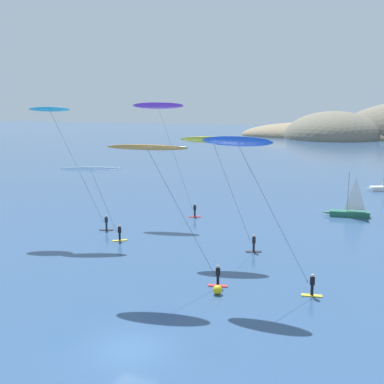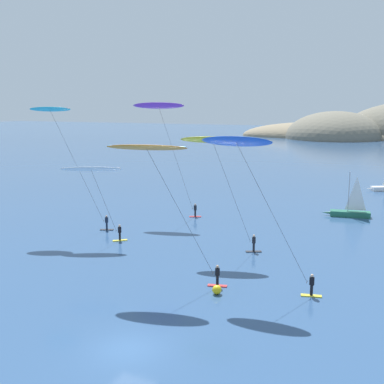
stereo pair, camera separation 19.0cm
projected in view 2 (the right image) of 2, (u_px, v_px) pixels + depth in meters
The scene contains 11 objects.
ground_plane at pixel (128, 349), 27.70m from camera, with size 600.00×600.00×0.00m, color #2D4C75.
headland_island at pixel (381, 138), 204.62m from camera, with size 106.36×62.61×31.06m.
sailboat_near at pixel (348, 212), 60.52m from camera, with size 5.97×2.16×5.70m.
sailboat_far at pixel (384, 187), 78.71m from camera, with size 5.68×3.67×5.70m.
kitesurfer_cyan at pixel (56, 121), 51.95m from camera, with size 8.30×4.37×13.75m.
kitesurfer_purple at pixel (161, 114), 58.85m from camera, with size 8.43×3.04×14.25m.
kitesurfer_orange at pixel (151, 155), 36.55m from camera, with size 9.46×3.18×11.04m.
kitesurfer_white at pixel (94, 175), 48.53m from camera, with size 6.13×3.67×7.87m.
kitesurfer_yellow at pixel (215, 147), 44.78m from camera, with size 7.72×3.18×11.11m.
kitesurfer_blue at pixel (242, 152), 35.56m from camera, with size 9.47×1.55×11.71m.
marker_buoy at pixel (217, 290), 35.70m from camera, with size 0.70×0.70×0.70m, color yellow.
Camera 2 is at (14.10, -21.72, 13.88)m, focal length 45.00 mm.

